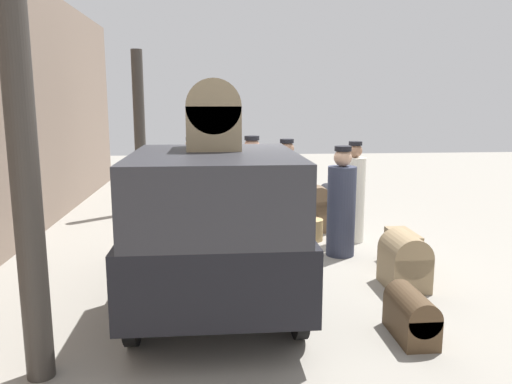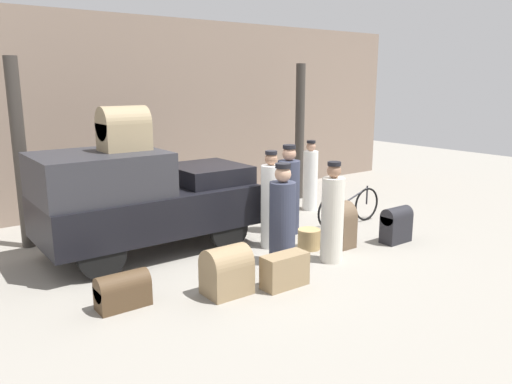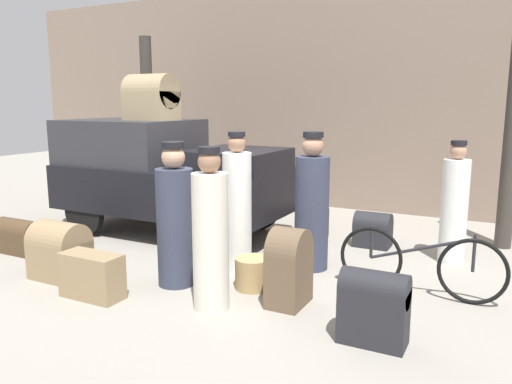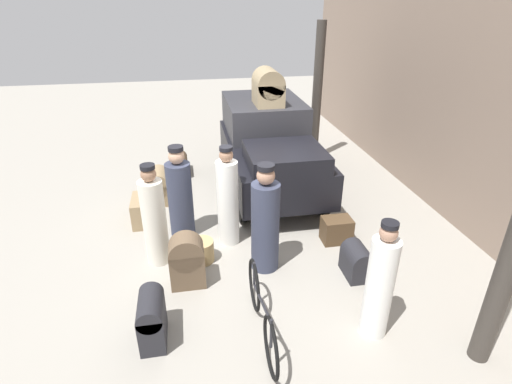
# 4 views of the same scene
# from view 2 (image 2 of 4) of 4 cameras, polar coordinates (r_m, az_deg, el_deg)

# --- Properties ---
(ground_plane) EXTENTS (30.00, 30.00, 0.00)m
(ground_plane) POSITION_cam_2_polar(r_m,az_deg,el_deg) (9.45, -0.25, -6.00)
(ground_plane) COLOR gray
(station_building_facade) EXTENTS (16.00, 0.15, 4.50)m
(station_building_facade) POSITION_cam_2_polar(r_m,az_deg,el_deg) (12.50, -11.53, 8.83)
(station_building_facade) COLOR gray
(station_building_facade) RESTS_ON ground
(canopy_pillar_left) EXTENTS (0.24, 0.24, 3.44)m
(canopy_pillar_left) POSITION_cam_2_polar(r_m,az_deg,el_deg) (9.90, -25.37, 3.87)
(canopy_pillar_left) COLOR #38332D
(canopy_pillar_left) RESTS_ON ground
(canopy_pillar_right) EXTENTS (0.24, 0.24, 3.44)m
(canopy_pillar_right) POSITION_cam_2_polar(r_m,az_deg,el_deg) (12.94, 5.02, 6.80)
(canopy_pillar_right) COLOR #38332D
(canopy_pillar_right) RESTS_ON ground
(truck) EXTENTS (3.78, 1.81, 1.86)m
(truck) POSITION_cam_2_polar(r_m,az_deg,el_deg) (9.01, -13.22, -0.60)
(truck) COLOR black
(truck) RESTS_ON ground
(bicycle) EXTENTS (1.83, 0.04, 0.78)m
(bicycle) POSITION_cam_2_polar(r_m,az_deg,el_deg) (10.82, 10.60, -1.74)
(bicycle) COLOR black
(bicycle) RESTS_ON ground
(wicker_basket) EXTENTS (0.41, 0.41, 0.37)m
(wicker_basket) POSITION_cam_2_polar(r_m,az_deg,el_deg) (9.21, 6.08, -5.36)
(wicker_basket) COLOR tan
(wicker_basket) RESTS_ON ground
(porter_with_bicycle) EXTENTS (0.44, 0.44, 1.71)m
(porter_with_bicycle) POSITION_cam_2_polar(r_m,az_deg,el_deg) (8.28, 3.03, -3.12)
(porter_with_bicycle) COLOR #33384C
(porter_with_bicycle) RESTS_ON ground
(porter_lifting_near_truck) EXTENTS (0.38, 0.38, 1.72)m
(porter_lifting_near_truck) POSITION_cam_2_polar(r_m,az_deg,el_deg) (8.48, 8.73, -2.79)
(porter_lifting_near_truck) COLOR silver
(porter_lifting_near_truck) RESTS_ON ground
(conductor_in_dark_uniform) EXTENTS (0.35, 0.35, 1.66)m
(conductor_in_dark_uniform) POSITION_cam_2_polar(r_m,az_deg,el_deg) (11.86, 6.22, 1.57)
(conductor_in_dark_uniform) COLOR white
(conductor_in_dark_uniform) RESTS_ON ground
(porter_standing_middle) EXTENTS (0.44, 0.44, 1.79)m
(porter_standing_middle) POSITION_cam_2_polar(r_m,az_deg,el_deg) (9.99, 3.75, -0.18)
(porter_standing_middle) COLOR #33384C
(porter_standing_middle) RESTS_ON ground
(porter_carrying_trunk) EXTENTS (0.37, 0.37, 1.79)m
(porter_carrying_trunk) POSITION_cam_2_polar(r_m,az_deg,el_deg) (9.10, 1.71, -1.32)
(porter_carrying_trunk) COLOR white
(porter_carrying_trunk) RESTS_ON ground
(suitcase_tan_flat) EXTENTS (0.60, 0.32, 0.69)m
(suitcase_tan_flat) POSITION_cam_2_polar(r_m,az_deg,el_deg) (9.85, 15.74, -3.50)
(suitcase_tan_flat) COLOR #232328
(suitcase_tan_flat) RESTS_ON ground
(suitcase_black_upright) EXTENTS (0.53, 0.37, 0.53)m
(suitcase_black_upright) POSITION_cam_2_polar(r_m,az_deg,el_deg) (11.43, 1.09, -1.35)
(suitcase_black_upright) COLOR #232328
(suitcase_black_upright) RESTS_ON ground
(suitcase_small_leather) EXTENTS (0.64, 0.51, 0.71)m
(suitcase_small_leather) POSITION_cam_2_polar(r_m,az_deg,el_deg) (7.25, -3.38, -8.96)
(suitcase_small_leather) COLOR #937A56
(suitcase_small_leather) RESTS_ON ground
(trunk_umber_medium) EXTENTS (0.71, 0.35, 0.49)m
(trunk_umber_medium) POSITION_cam_2_polar(r_m,az_deg,el_deg) (7.10, -14.98, -10.79)
(trunk_umber_medium) COLOR #4C3823
(trunk_umber_medium) RESTS_ON ground
(trunk_large_brown) EXTENTS (0.72, 0.32, 0.51)m
(trunk_large_brown) POSITION_cam_2_polar(r_m,az_deg,el_deg) (7.53, 3.31, -8.94)
(trunk_large_brown) COLOR #937A56
(trunk_large_brown) RESTS_ON ground
(trunk_wicker_pale) EXTENTS (0.37, 0.51, 0.45)m
(trunk_wicker_pale) POSITION_cam_2_polar(r_m,az_deg,el_deg) (10.92, -3.07, -2.23)
(trunk_wicker_pale) COLOR #4C3823
(trunk_wicker_pale) RESTS_ON ground
(trunk_barrel_dark) EXTENTS (0.36, 0.52, 0.85)m
(trunk_barrel_dark) POSITION_cam_2_polar(r_m,az_deg,el_deg) (9.36, 9.62, -3.59)
(trunk_barrel_dark) COLOR brown
(trunk_barrel_dark) RESTS_ON ground
(trunk_on_truck_roof) EXTENTS (0.79, 0.57, 0.75)m
(trunk_on_truck_roof) POSITION_cam_2_polar(r_m,az_deg,el_deg) (8.74, -14.87, 6.96)
(trunk_on_truck_roof) COLOR #9E8966
(trunk_on_truck_roof) RESTS_ON truck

